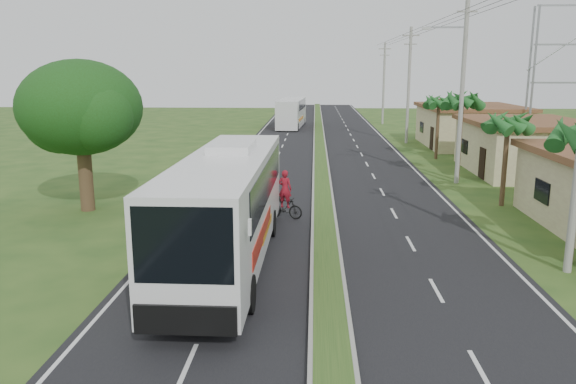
{
  "coord_description": "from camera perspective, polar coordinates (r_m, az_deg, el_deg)",
  "views": [
    {
      "loc": [
        -0.49,
        -17.26,
        6.98
      ],
      "look_at": [
        -1.62,
        6.56,
        1.8
      ],
      "focal_mm": 35.0,
      "sensor_mm": 36.0,
      "label": 1
    }
  ],
  "objects": [
    {
      "name": "median_strip",
      "position": [
        37.89,
        3.41,
        1.78
      ],
      "size": [
        1.2,
        160.0,
        0.18
      ],
      "color": "gray",
      "rests_on": "ground"
    },
    {
      "name": "lane_edge_right",
      "position": [
        38.58,
        13.41,
        1.5
      ],
      "size": [
        0.12,
        160.0,
        0.01
      ],
      "primitive_type": "cube",
      "color": "silver",
      "rests_on": "ground"
    },
    {
      "name": "ground",
      "position": [
        18.63,
        4.08,
        -9.79
      ],
      "size": [
        180.0,
        180.0,
        0.0
      ],
      "primitive_type": "plane",
      "color": "#26481A",
      "rests_on": "ground"
    },
    {
      "name": "coach_bus_far",
      "position": [
        70.68,
        0.37,
        8.2
      ],
      "size": [
        3.33,
        12.09,
        3.48
      ],
      "rotation": [
        0.0,
        0.0,
        -0.06
      ],
      "color": "silver",
      "rests_on": "ground"
    },
    {
      "name": "utility_pole_d",
      "position": [
        75.81,
        9.71,
        10.91
      ],
      "size": [
        1.6,
        0.28,
        10.5
      ],
      "color": "gray",
      "rests_on": "ground"
    },
    {
      "name": "palm_verge_d",
      "position": [
        46.37,
        15.09,
        8.84
      ],
      "size": [
        2.4,
        2.4,
        5.25
      ],
      "color": "#473321",
      "rests_on": "ground"
    },
    {
      "name": "palm_verge_c",
      "position": [
        37.48,
        17.28,
        8.87
      ],
      "size": [
        2.4,
        2.4,
        5.85
      ],
      "color": "#473321",
      "rests_on": "ground"
    },
    {
      "name": "utility_pole_b",
      "position": [
        36.39,
        17.28,
        10.58
      ],
      "size": [
        3.2,
        0.28,
        12.0
      ],
      "color": "gray",
      "rests_on": "ground"
    },
    {
      "name": "shop_far",
      "position": [
        55.43,
        17.98,
        6.44
      ],
      "size": [
        8.6,
        11.6,
        3.82
      ],
      "color": "tan",
      "rests_on": "ground"
    },
    {
      "name": "shop_mid",
      "position": [
        42.16,
        22.86,
        4.32
      ],
      "size": [
        7.6,
        10.6,
        3.67
      ],
      "color": "tan",
      "rests_on": "ground"
    },
    {
      "name": "utility_pole_c",
      "position": [
        56.0,
        12.17,
        10.65
      ],
      "size": [
        1.6,
        0.28,
        11.0
      ],
      "color": "gray",
      "rests_on": "ground"
    },
    {
      "name": "motorcyclist",
      "position": [
        26.82,
        -0.31,
        -0.92
      ],
      "size": [
        1.83,
        1.07,
        2.37
      ],
      "rotation": [
        0.0,
        0.0,
        -0.35
      ],
      "color": "black",
      "rests_on": "ground"
    },
    {
      "name": "coach_bus_main",
      "position": [
        20.4,
        -6.13,
        -0.88
      ],
      "size": [
        2.95,
        13.38,
        4.31
      ],
      "rotation": [
        0.0,
        0.0,
        -0.01
      ],
      "color": "white",
      "rests_on": "ground"
    },
    {
      "name": "road_asphalt",
      "position": [
        37.91,
        3.41,
        1.64
      ],
      "size": [
        14.0,
        160.0,
        0.02
      ],
      "primitive_type": "cube",
      "color": "black",
      "rests_on": "ground"
    },
    {
      "name": "shade_tree",
      "position": [
        29.72,
        -20.51,
        7.72
      ],
      "size": [
        6.3,
        6.0,
        7.54
      ],
      "color": "#473321",
      "rests_on": "ground"
    },
    {
      "name": "palm_verge_b",
      "position": [
        31.0,
        21.46,
        6.56
      ],
      "size": [
        2.4,
        2.4,
        5.05
      ],
      "color": "#473321",
      "rests_on": "ground"
    },
    {
      "name": "lane_edge_left",
      "position": [
        38.41,
        -6.64,
        1.71
      ],
      "size": [
        0.12,
        160.0,
        0.01
      ],
      "primitive_type": "cube",
      "color": "silver",
      "rests_on": "ground"
    }
  ]
}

